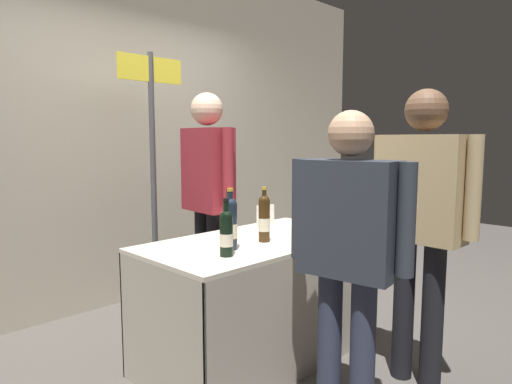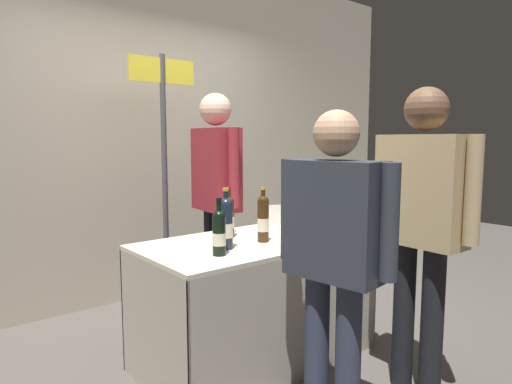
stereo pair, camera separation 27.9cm
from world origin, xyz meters
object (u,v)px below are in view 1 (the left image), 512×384
object	(u,v)px
tasting_table	(256,277)
display_bottle_0	(304,212)
taster_foreground_right	(348,243)
booth_signpost	(153,155)
wine_glass_near_vendor	(226,218)
featured_wine_bottle	(264,218)
vendor_presenter	(208,186)

from	to	relation	value
tasting_table	display_bottle_0	bearing A→B (deg)	-6.17
taster_foreground_right	booth_signpost	distance (m)	1.88
wine_glass_near_vendor	taster_foreground_right	size ratio (longest dim) A/B	0.09
wine_glass_near_vendor	featured_wine_bottle	bearing A→B (deg)	-89.77
display_bottle_0	taster_foreground_right	xyz separation A→B (m)	(-0.62, -0.76, 0.01)
tasting_table	taster_foreground_right	xyz separation A→B (m)	(-0.19, -0.80, 0.38)
vendor_presenter	taster_foreground_right	xyz separation A→B (m)	(-0.35, -1.47, -0.14)
wine_glass_near_vendor	booth_signpost	size ratio (longest dim) A/B	0.07
featured_wine_bottle	wine_glass_near_vendor	xyz separation A→B (m)	(-0.00, 0.35, -0.04)
wine_glass_near_vendor	vendor_presenter	bearing A→B (deg)	67.13
taster_foreground_right	tasting_table	bearing A→B (deg)	-21.37
wine_glass_near_vendor	vendor_presenter	size ratio (longest dim) A/B	0.08
wine_glass_near_vendor	booth_signpost	bearing A→B (deg)	95.03
display_bottle_0	wine_glass_near_vendor	size ratio (longest dim) A/B	2.25
wine_glass_near_vendor	taster_foreground_right	distance (m)	1.09
wine_glass_near_vendor	booth_signpost	world-z (taller)	booth_signpost
tasting_table	vendor_presenter	world-z (taller)	vendor_presenter
featured_wine_bottle	taster_foreground_right	size ratio (longest dim) A/B	0.22
vendor_presenter	booth_signpost	xyz separation A→B (m)	(-0.23, 0.37, 0.23)
tasting_table	display_bottle_0	world-z (taller)	display_bottle_0
display_bottle_0	taster_foreground_right	distance (m)	0.98
featured_wine_bottle	wine_glass_near_vendor	world-z (taller)	featured_wine_bottle
tasting_table	featured_wine_bottle	size ratio (longest dim) A/B	4.31
featured_wine_bottle	display_bottle_0	distance (m)	0.43
featured_wine_bottle	wine_glass_near_vendor	bearing A→B (deg)	90.23
booth_signpost	vendor_presenter	bearing A→B (deg)	-57.90
featured_wine_bottle	display_bottle_0	world-z (taller)	featured_wine_bottle
featured_wine_bottle	booth_signpost	bearing A→B (deg)	93.53
vendor_presenter	tasting_table	bearing A→B (deg)	-7.78
booth_signpost	featured_wine_bottle	bearing A→B (deg)	-86.47
taster_foreground_right	booth_signpost	bearing A→B (deg)	-11.45
display_bottle_0	vendor_presenter	xyz separation A→B (m)	(-0.27, 0.71, 0.15)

